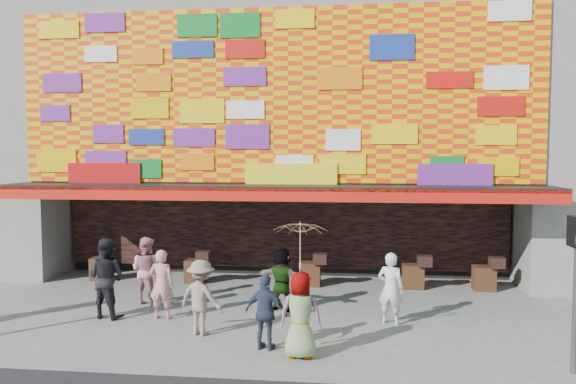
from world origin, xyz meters
name	(u,v)px	position (x,y,z in m)	size (l,w,h in m)	color
ground	(249,334)	(0.00, 0.00, 0.00)	(90.00, 90.00, 0.00)	slate
shop_building	(290,117)	(0.00, 8.18, 5.23)	(15.20, 9.40, 10.00)	gray
ped_b	(162,284)	(-2.26, 0.87, 0.83)	(0.61, 0.40, 1.66)	tan
ped_c	(106,278)	(-3.61, 0.83, 0.96)	(0.93, 0.73, 1.92)	black
ped_d	(201,297)	(-1.02, -0.17, 0.82)	(1.06, 0.61, 1.63)	gray
ped_e	(266,312)	(0.53, -0.93, 0.76)	(0.89, 0.37, 1.51)	#2E3650
ped_f	(282,279)	(0.49, 1.91, 0.79)	(1.47, 0.47, 1.59)	gray
ped_g	(301,315)	(1.26, -1.30, 0.84)	(0.82, 0.53, 1.68)	gray
ped_h	(391,288)	(3.12, 1.10, 0.83)	(0.61, 0.40, 1.66)	silver
ped_i	(146,270)	(-3.13, 2.17, 0.88)	(0.85, 0.66, 1.75)	#D18793
parasol	(301,246)	(1.26, -1.30, 2.17)	(1.36, 1.37, 1.90)	beige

